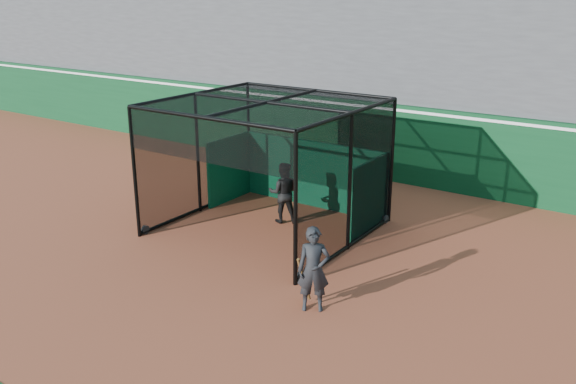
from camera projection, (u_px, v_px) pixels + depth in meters
The scene contains 6 objects.
ground at pixel (210, 269), 13.54m from camera, with size 120.00×120.00×0.00m, color brown.
outfield_wall at pixel (382, 139), 19.80m from camera, with size 50.00×0.50×2.50m.
grandstand at pixel (433, 32), 21.76m from camera, with size 50.00×7.85×8.95m.
batting_cage at pixel (268, 167), 15.37m from camera, with size 4.81×4.62×3.30m.
batter at pixel (283, 193), 16.08m from camera, with size 0.79×0.62×1.64m, color black.
on_deck_player at pixel (313, 270), 11.58m from camera, with size 0.74×0.67×1.69m.
Camera 1 is at (8.38, -9.19, 5.89)m, focal length 38.00 mm.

